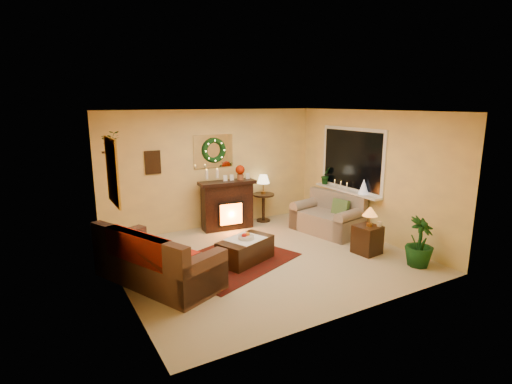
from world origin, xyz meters
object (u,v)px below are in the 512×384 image
coffee_table (245,250)px  loveseat (327,213)px  fireplace (227,204)px  side_table_round (263,208)px  sofa (158,256)px  end_table_square (367,239)px

coffee_table → loveseat: bearing=-8.1°
fireplace → side_table_round: (0.98, 0.09, -0.23)m
sofa → side_table_round: sofa is taller
end_table_square → coffee_table: size_ratio=0.53×
side_table_round → end_table_square: size_ratio=1.25×
sofa → fireplace: (2.10, 1.90, 0.12)m
loveseat → coffee_table: (-2.29, -0.57, -0.21)m
sofa → side_table_round: bearing=8.9°
sofa → coffee_table: size_ratio=2.09×
sofa → end_table_square: sofa is taller
fireplace → side_table_round: fireplace is taller
sofa → fireplace: fireplace is taller
fireplace → end_table_square: size_ratio=2.09×
fireplace → side_table_round: bearing=10.7°
fireplace → loveseat: bearing=-31.3°
side_table_round → coffee_table: size_ratio=0.67×
loveseat → side_table_round: size_ratio=2.19×
fireplace → end_table_square: (1.61, -2.62, -0.28)m
end_table_square → fireplace: bearing=121.5°
sofa → fireplace: 2.83m
loveseat → side_table_round: loveseat is taller
coffee_table → end_table_square: bearing=-41.5°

